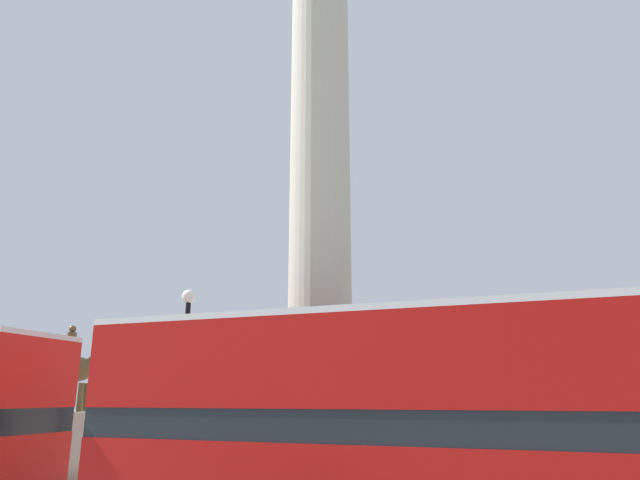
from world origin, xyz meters
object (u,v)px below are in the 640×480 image
bus_a (359,422)px  equestrian_statue (61,433)px  monument_column (320,223)px  street_lamp (183,391)px

bus_a → equestrian_statue: 15.92m
monument_column → equestrian_statue: 13.35m
monument_column → bus_a: (2.29, -5.06, -5.49)m
equestrian_statue → street_lamp: size_ratio=0.98×
bus_a → street_lamp: 6.53m
equestrian_statue → bus_a: bearing=-50.6°
bus_a → street_lamp: (-5.58, 3.34, 0.59)m
bus_a → equestrian_statue: bearing=152.5°
bus_a → street_lamp: bearing=153.1°
equestrian_statue → street_lamp: bearing=-51.0°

